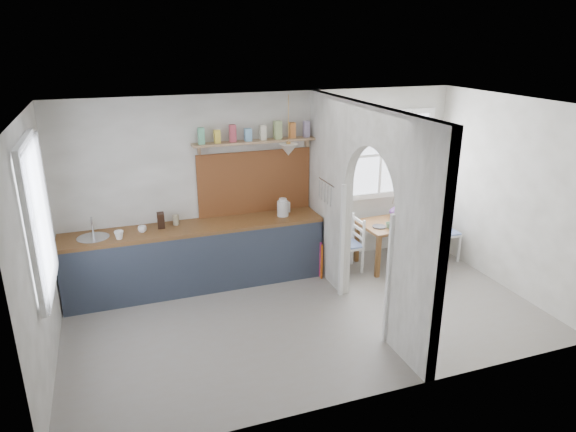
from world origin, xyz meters
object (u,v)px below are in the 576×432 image
object	(u,v)px
dining_table	(394,243)
vase	(396,210)
chair_left	(347,244)
kettle	(283,207)
chair_right	(443,231)

from	to	relation	value
dining_table	vase	distance (m)	0.51
chair_left	vase	xyz separation A→B (m)	(0.90, 0.21, 0.36)
kettle	vase	xyz separation A→B (m)	(1.84, -0.01, -0.25)
dining_table	chair_right	bearing A→B (deg)	-9.11
dining_table	chair_right	size ratio (longest dim) A/B	1.18
dining_table	vase	xyz separation A→B (m)	(0.13, 0.24, 0.44)
dining_table	chair_right	distance (m)	0.81
kettle	vase	distance (m)	1.85
dining_table	chair_left	xyz separation A→B (m)	(-0.78, 0.03, 0.08)
kettle	dining_table	bearing A→B (deg)	-12.06
dining_table	kettle	distance (m)	1.86
chair_left	chair_right	world-z (taller)	chair_right
dining_table	kettle	size ratio (longest dim) A/B	4.19
dining_table	vase	size ratio (longest dim) A/B	5.49
chair_right	vase	xyz separation A→B (m)	(-0.67, 0.32, 0.32)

